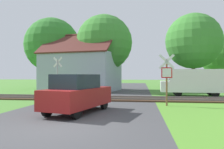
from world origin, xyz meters
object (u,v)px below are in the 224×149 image
Objects in this scene: crossing_sign_far at (57,73)px; tree_right at (193,41)px; stop_sign_near at (167,76)px; house at (82,71)px; tree_far at (222,55)px; tree_left at (52,45)px; mail_truck at (192,81)px; parked_car at (78,94)px; tree_center at (104,43)px.

tree_right is (12.50, 7.39, 3.56)m from crossing_sign_far.
house reaches higher than stop_sign_near.
tree_left is at bearing -172.73° from tree_far.
tree_far reaches higher than stop_sign_near.
house is 12.19m from mail_truck.
crossing_sign_far is at bearing -64.64° from tree_left.
tree_far reaches higher than house.
stop_sign_near is 14.22m from house.
tree_far is at bearing 26.39° from house.
tree_right is (16.94, -1.97, -0.15)m from tree_left.
parked_car is at bearing 36.56° from stop_sign_near.
tree_left is 1.30× the size of tree_far.
crossing_sign_far is at bearing 132.23° from parked_car.
tree_left reaches higher than tree_center.
tree_center is at bearing 58.58° from mail_truck.
stop_sign_near is 0.32× the size of house.
parked_car is (3.99, -7.50, -1.00)m from crossing_sign_far.
stop_sign_near is 9.53m from crossing_sign_far.
crossing_sign_far is 0.36× the size of house.
tree_left is 1.07× the size of tree_right.
crossing_sign_far is 0.37× the size of tree_center.
crossing_sign_far is 14.96m from tree_right.
house is 4.17m from tree_center.
house is 1.03× the size of tree_center.
house is at bearing -178.11° from tree_right.
tree_left is 19.43m from parked_car.
tree_center reaches higher than mail_truck.
crossing_sign_far is at bearing -144.61° from tree_far.
stop_sign_near is at bearing -65.25° from tree_center.
crossing_sign_far is 11.34m from mail_truck.
tree_center reaches higher than house.
tree_left is 17.85m from mail_truck.
crossing_sign_far is 7.00m from house.
crossing_sign_far is 0.36× the size of tree_left.
mail_truck is at bearing 66.77° from parked_car.
tree_far is at bearing 70.56° from parked_car.
tree_far is 23.79m from parked_car.
mail_truck is (8.59, -5.97, -4.30)m from tree_center.
tree_left is 21.69m from tree_far.
tree_left reaches higher than parked_car.
mail_truck is at bearing -34.78° from tree_center.
tree_center is (2.42, 0.86, 3.28)m from house.
parked_car is (1.42, -15.34, -4.65)m from tree_center.
house is 1.31× the size of tree_far.
parked_car is at bearing -123.64° from tree_far.
crossing_sign_far is 21.03m from tree_far.
tree_right reaches higher than crossing_sign_far.
stop_sign_near is 0.32× the size of tree_left.
tree_center reaches higher than tree_right.
crossing_sign_far is at bearing 102.89° from mail_truck.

